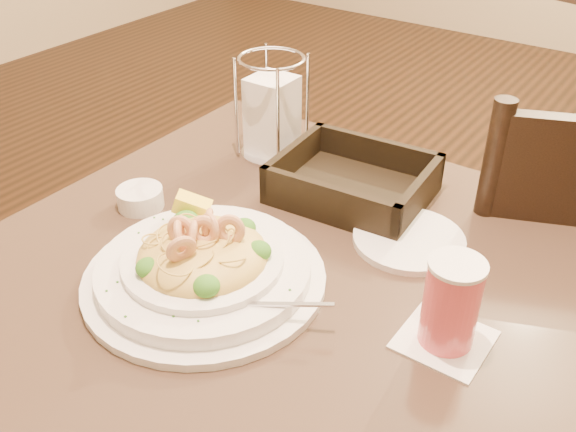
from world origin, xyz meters
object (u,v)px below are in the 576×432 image
Objects in this scene: drink_glass at (451,304)px; butter_ramekin at (140,198)px; main_table at (281,374)px; napkin_caddy at (272,114)px; side_plate at (409,239)px; bread_basket at (353,184)px; dining_chair_near at (556,284)px; pasta_bowl at (203,264)px.

drink_glass is 1.61× the size of butter_ramekin.
main_table is 4.56× the size of napkin_caddy.
bread_basket is at bearing 153.71° from side_plate.
main_table is at bearing -127.68° from side_plate.
dining_chair_near reaches higher than bread_basket.
bread_basket is at bearing 138.97° from drink_glass.
drink_glass is at bearing -51.82° from side_plate.
main_table is 7.19× the size of drink_glass.
main_table is 11.55× the size of butter_ramekin.
napkin_caddy is at bearing 0.54° from dining_chair_near.
side_plate is (0.14, -0.07, -0.02)m from bread_basket.
dining_chair_near is at bearing 57.67° from pasta_bowl.
bread_basket is at bearing 93.46° from main_table.
side_plate is 2.25× the size of butter_ramekin.
drink_glass is 0.56m from butter_ramekin.
napkin_caddy reaches higher than main_table.
drink_glass is at bearing 14.66° from pasta_bowl.
main_table is 0.97× the size of dining_chair_near.
pasta_bowl is 3.03× the size of drink_glass.
napkin_caddy reaches higher than butter_ramekin.
pasta_bowl is at bearing -99.44° from bread_basket.
butter_ramekin is at bearing -103.79° from napkin_caddy.
drink_glass is at bearing -41.03° from bread_basket.
side_plate is (0.20, 0.26, -0.03)m from pasta_bowl.
butter_ramekin is (-0.29, 0.00, 0.25)m from main_table.
bread_basket reaches higher than butter_ramekin.
main_table is at bearing 179.15° from drink_glass.
napkin_caddy is (-0.53, -0.22, 0.31)m from dining_chair_near.
dining_chair_near is 2.45× the size of pasta_bowl.
napkin_caddy is at bearing 76.21° from butter_ramekin.
pasta_bowl is at bearing 35.40° from dining_chair_near.
main_table is 0.60m from dining_chair_near.
pasta_bowl is 1.92× the size of napkin_caddy.
napkin_caddy is (-0.22, 0.29, 0.31)m from main_table.
napkin_caddy is 2.53× the size of butter_ramekin.
dining_chair_near is 0.45m from side_plate.
dining_chair_near is 7.43× the size of drink_glass.
main_table is at bearing -86.54° from bread_basket.
drink_glass is at bearing -0.44° from butter_ramekin.
dining_chair_near reaches higher than drink_glass.
dining_chair_near is 5.30× the size of side_plate.
drink_glass is (0.26, -0.00, 0.29)m from main_table.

